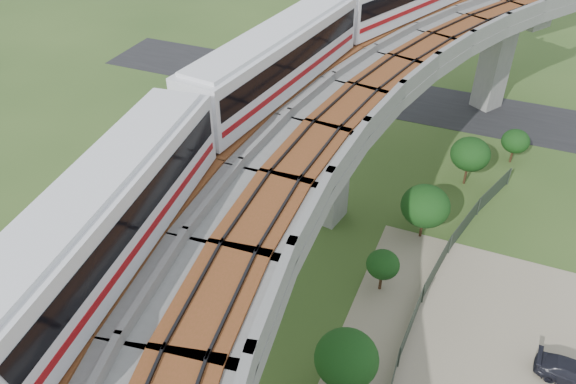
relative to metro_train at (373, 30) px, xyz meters
name	(u,v)px	position (x,y,z in m)	size (l,w,h in m)	color
ground	(251,318)	(-2.04, -14.13, -12.31)	(160.00, 160.00, 0.00)	#335120
asphalt_road	(385,96)	(-2.04, 15.87, -12.29)	(60.00, 8.00, 0.03)	#232326
viaduct	(320,210)	(1.80, -14.13, -3.26)	(19.58, 73.98, 11.40)	#99968E
metro_train	(373,30)	(0.00, 0.00, 0.00)	(19.18, 59.53, 3.64)	white
fence	(424,366)	(7.71, -14.13, -11.56)	(3.87, 38.73, 1.50)	#2D382D
tree_0	(516,141)	(10.11, 8.51, -10.37)	(2.16, 2.16, 2.86)	#382314
tree_1	(470,154)	(7.14, 4.08, -9.69)	(2.90, 2.90, 3.85)	#382314
tree_2	(425,206)	(5.34, -3.31, -9.73)	(3.19, 3.19, 3.93)	#382314
tree_3	(383,265)	(4.11, -9.07, -10.29)	(1.96, 1.96, 2.86)	#382314
tree_4	(346,359)	(4.28, -16.62, -9.68)	(3.11, 3.11, 3.95)	#382314
car_dark	(575,373)	(14.86, -11.53, -11.72)	(1.55, 3.80, 1.10)	black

